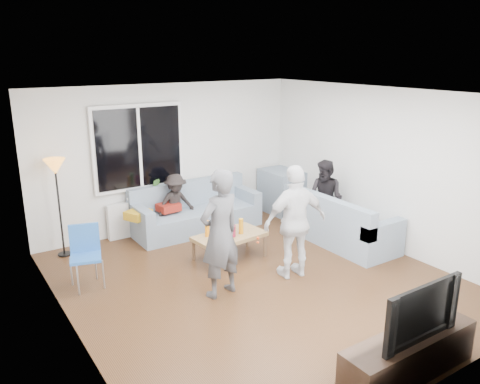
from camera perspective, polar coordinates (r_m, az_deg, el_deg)
floor at (r=6.92m, az=2.08°, el=-10.65°), size 5.00×5.50×0.04m
ceiling at (r=6.19m, az=2.33°, el=11.70°), size 5.00×5.50×0.04m
wall_back at (r=8.77m, az=-8.40°, el=4.16°), size 5.00×0.04×2.60m
wall_front at (r=4.61m, az=22.81°, el=-8.21°), size 5.00×0.04×2.60m
wall_left at (r=5.44m, az=-20.02°, el=-4.21°), size 0.04×5.50×2.60m
wall_right at (r=8.12m, az=16.86°, el=2.66°), size 0.04×5.50×2.60m
window_frame at (r=8.42m, az=-11.94°, el=5.21°), size 1.62×0.06×1.47m
window_glass at (r=8.38m, az=-11.84°, el=5.17°), size 1.50×0.02×1.35m
window_mullion at (r=8.37m, az=-11.81°, el=5.16°), size 0.05×0.03×1.35m
radiator at (r=8.70m, az=-11.37°, el=-2.87°), size 1.30×0.12×0.62m
potted_plant at (r=8.61m, az=-10.08°, el=0.43°), size 0.24×0.21×0.36m
vase at (r=8.48m, az=-12.73°, el=-0.63°), size 0.18×0.18×0.17m
sofa_back_section at (r=8.67m, az=-5.17°, el=-1.85°), size 2.30×0.85×0.85m
sofa_right_section at (r=8.27m, az=11.88°, el=-3.06°), size 2.00×0.85×0.85m
sofa_corner at (r=9.76m, az=5.48°, el=0.20°), size 0.85×0.85×0.85m
cushion_yellow at (r=8.19m, az=-11.99°, el=-2.62°), size 0.48×0.45×0.14m
cushion_red at (r=8.48m, az=-8.48°, el=-1.79°), size 0.39×0.34×0.13m
coffee_table at (r=7.53m, az=-1.23°, el=-6.48°), size 1.15×0.70×0.40m
pitcher at (r=7.37m, az=-1.17°, el=-4.63°), size 0.17×0.17×0.17m
side_chair at (r=6.89m, az=-17.83°, el=-7.47°), size 0.50×0.50×0.86m
floor_lamp at (r=7.96m, az=-20.64°, el=-1.86°), size 0.32×0.32×1.56m
player_left at (r=6.22m, az=-2.39°, el=-4.99°), size 0.69×0.52×1.72m
player_right at (r=6.80m, az=6.58°, el=-3.55°), size 1.01×0.56×1.64m
spectator_right at (r=8.46m, az=10.12°, el=-0.77°), size 0.67×0.77×1.34m
spectator_back at (r=8.50m, az=-7.60°, el=-1.47°), size 0.72×0.43×1.09m
tv_console at (r=5.30m, az=19.39°, el=-17.82°), size 1.60×0.40×0.44m
television at (r=5.04m, az=19.95°, el=-12.91°), size 1.03×0.14×0.59m
bottle_b at (r=7.23m, az=-1.79°, el=-4.77°), size 0.08×0.08×0.24m
bottle_d at (r=7.46m, az=0.12°, el=-4.08°), size 0.07×0.07×0.24m
bottle_c at (r=7.54m, az=-1.59°, el=-4.08°), size 0.07×0.07×0.18m
bottle_a at (r=7.36m, az=-3.92°, el=-4.36°), size 0.07×0.07×0.25m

